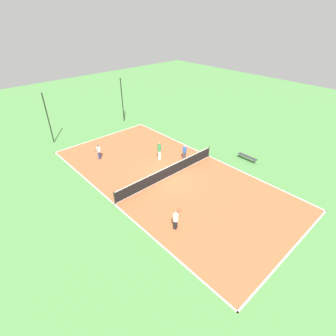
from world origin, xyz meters
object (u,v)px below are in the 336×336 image
Objects in this scene: player_far_white at (99,151)px; fence_post_back_right at (122,100)px; player_near_white at (176,219)px; tennis_ball_midcourt at (160,178)px; tennis_net at (168,171)px; tennis_ball_near_net at (176,145)px; fence_post_back_left at (48,119)px; player_near_blue at (184,151)px; bench at (248,157)px; player_far_green at (159,149)px; tennis_ball_right_alley at (75,151)px.

player_far_white is 9.90m from fence_post_back_right.
player_near_white is 5.90m from tennis_ball_midcourt.
tennis_net reaches higher than tennis_ball_near_net.
fence_post_back_right is at bearing 0.00° from fence_post_back_left.
player_far_white is at bearing -137.80° from fence_post_back_right.
player_far_white reaches higher than player_near_blue.
tennis_ball_near_net is 1.00× the size of tennis_ball_midcourt.
fence_post_back_left is (-11.88, 16.14, 2.26)m from bench.
player_near_white is at bearing -121.27° from tennis_ball_midcourt.
player_far_green is 3.47m from tennis_ball_near_net.
tennis_ball_midcourt is (2.03, -6.44, -0.84)m from player_far_white.
player_far_white reaches higher than tennis_ball_midcourt.
player_far_green is 3.50m from tennis_ball_midcourt.
player_far_white is 8.02m from player_near_blue.
fence_post_back_right reaches higher than player_near_white.
player_far_white is at bearing -74.76° from fence_post_back_left.
player_far_green is at bearing 62.61° from tennis_net.
tennis_net is at bearing 68.12° from bench.
tennis_ball_near_net is at bearing 22.20° from bench.
player_near_blue is at bearing -118.12° from tennis_ball_near_net.
tennis_ball_near_net is (8.44, -5.81, 0.00)m from tennis_ball_right_alley.
tennis_ball_midcourt is at bearing 68.59° from bench.
player_near_blue is (3.20, 1.22, 0.29)m from tennis_net.
tennis_ball_right_alley is at bearing -157.09° from fence_post_back_right.
tennis_ball_near_net is 0.01× the size of fence_post_back_left.
fence_post_back_left is at bearing -121.29° from player_far_white.
tennis_ball_midcourt is 0.01× the size of fence_post_back_right.
player_far_green is 5.67m from player_far_white.
tennis_ball_near_net is at bearing -34.56° from tennis_ball_right_alley.
player_near_blue is at bearing -50.14° from tennis_ball_right_alley.
player_far_green reaches higher than tennis_ball_midcourt.
tennis_ball_right_alley is (-7.04, 8.43, -0.79)m from player_near_blue.
tennis_net is 6.02m from tennis_ball_near_net.
player_near_white is 20.50× the size of tennis_ball_near_net.
player_far_white is (-4.16, 3.84, -0.17)m from player_far_green.
player_near_blue reaches higher than tennis_ball_right_alley.
tennis_ball_midcourt is (-2.13, -2.59, -1.00)m from player_far_green.
tennis_net is 6.08m from player_near_white.
player_far_white is (-2.72, 6.64, 0.33)m from tennis_net.
player_near_blue is 21.67× the size of tennis_ball_right_alley.
player_near_blue is at bearing 14.73° from tennis_ball_midcourt.
fence_post_back_left is (-1.78, 6.54, 1.76)m from player_far_white.
fence_post_back_left reaches higher than player_far_white.
bench is 8.29m from player_far_green.
tennis_net is 6.93× the size of player_far_white.
player_far_green is 10.94m from fence_post_back_right.
player_near_blue reaches higher than tennis_ball_near_net.
player_far_green is 0.34× the size of fence_post_back_right.
tennis_net is 3.19m from player_far_green.
fence_post_back_right reaches higher than player_far_white.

